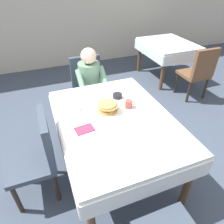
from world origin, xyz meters
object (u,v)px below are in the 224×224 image
at_px(cup_coffee, 129,104).
at_px(background_chair_empty, 199,71).
at_px(syrup_pitcher, 79,108).
at_px(background_table_far, 168,48).
at_px(dining_table_main, 115,125).
at_px(diner_person, 90,80).
at_px(chair_left_side, 39,153).
at_px(fork_left_of_plate, 90,117).
at_px(chair_diner, 88,84).
at_px(breakfast_stack, 107,107).
at_px(spoon_near_edge, 120,132).
at_px(knife_right_of_plate, 125,109).
at_px(bowl_butter, 117,96).
at_px(plate_breakfast, 107,111).

relative_size(cup_coffee, background_chair_empty, 0.12).
relative_size(syrup_pitcher, background_table_far, 0.07).
relative_size(dining_table_main, diner_person, 1.36).
xyz_separation_m(dining_table_main, chair_left_side, (-0.77, 0.00, -0.12)).
height_order(chair_left_side, cup_coffee, chair_left_side).
bearing_deg(fork_left_of_plate, background_chair_empty, -62.65).
relative_size(chair_diner, background_table_far, 0.83).
bearing_deg(chair_diner, dining_table_main, 88.20).
distance_m(breakfast_stack, spoon_near_edge, 0.35).
relative_size(syrup_pitcher, background_chair_empty, 0.09).
height_order(dining_table_main, diner_person, diner_person).
relative_size(chair_diner, knife_right_of_plate, 4.65).
height_order(diner_person, background_table_far, diner_person).
xyz_separation_m(diner_person, background_chair_empty, (1.88, -0.05, -0.14)).
distance_m(syrup_pitcher, background_table_far, 2.78).
relative_size(dining_table_main, bowl_butter, 13.85).
bearing_deg(spoon_near_edge, background_chair_empty, 39.97).
height_order(knife_right_of_plate, background_chair_empty, background_chair_empty).
bearing_deg(plate_breakfast, spoon_near_edge, -90.48).
relative_size(dining_table_main, chair_diner, 1.64).
height_order(plate_breakfast, cup_coffee, cup_coffee).
distance_m(dining_table_main, syrup_pitcher, 0.41).
bearing_deg(dining_table_main, diner_person, 87.92).
bearing_deg(fork_left_of_plate, background_table_far, -44.35).
bearing_deg(background_table_far, plate_breakfast, -137.36).
bearing_deg(chair_diner, syrup_pitcher, 69.68).
height_order(plate_breakfast, bowl_butter, bowl_butter).
relative_size(diner_person, bowl_butter, 10.18).
height_order(breakfast_stack, cup_coffee, breakfast_stack).
relative_size(syrup_pitcher, fork_left_of_plate, 0.44).
xyz_separation_m(dining_table_main, diner_person, (0.04, 1.01, 0.02)).
xyz_separation_m(chair_diner, fork_left_of_plate, (-0.26, -1.07, 0.21)).
height_order(plate_breakfast, background_table_far, plate_breakfast).
xyz_separation_m(chair_left_side, fork_left_of_plate, (0.55, 0.10, 0.21)).
distance_m(chair_diner, plate_breakfast, 1.07).
relative_size(diner_person, syrup_pitcher, 14.00).
height_order(chair_left_side, fork_left_of_plate, chair_left_side).
bearing_deg(spoon_near_edge, dining_table_main, 88.93).
bearing_deg(chair_diner, bowl_butter, 99.13).
relative_size(chair_diner, spoon_near_edge, 6.20).
bearing_deg(breakfast_stack, bowl_butter, 47.57).
bearing_deg(syrup_pitcher, background_table_far, 37.01).
xyz_separation_m(syrup_pitcher, knife_right_of_plate, (0.46, -0.14, -0.04)).
bearing_deg(syrup_pitcher, background_chair_empty, 18.04).
bearing_deg(breakfast_stack, chair_left_side, -170.33).
xyz_separation_m(dining_table_main, background_table_far, (1.91, 1.92, -0.03)).
xyz_separation_m(chair_left_side, bowl_butter, (0.94, 0.35, 0.23)).
bearing_deg(bowl_butter, chair_left_side, -159.59).
bearing_deg(chair_diner, chair_left_side, 55.39).
xyz_separation_m(plate_breakfast, knife_right_of_plate, (0.19, -0.02, -0.01)).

